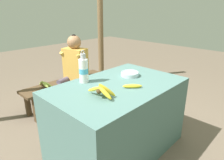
{
  "coord_description": "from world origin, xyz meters",
  "views": [
    {
      "loc": [
        -1.31,
        -1.18,
        1.43
      ],
      "look_at": [
        -0.03,
        0.05,
        0.77
      ],
      "focal_mm": 32.0,
      "sensor_mm": 36.0,
      "label": 1
    }
  ],
  "objects": [
    {
      "name": "ground_plane",
      "position": [
        0.0,
        0.0,
        0.0
      ],
      "size": [
        12.0,
        12.0,
        0.0
      ],
      "primitive_type": "plane",
      "color": "brown"
    },
    {
      "name": "support_post_far",
      "position": [
        1.31,
        1.63,
        1.21
      ],
      "size": [
        0.1,
        0.1,
        2.43
      ],
      "color": "brown",
      "rests_on": "ground_plane"
    },
    {
      "name": "wooden_bench",
      "position": [
        0.22,
        1.23,
        0.32
      ],
      "size": [
        1.32,
        0.32,
        0.38
      ],
      "color": "#4C3823",
      "rests_on": "ground_plane"
    },
    {
      "name": "loose_banana_front",
      "position": [
        0.03,
        -0.15,
        0.75
      ],
      "size": [
        0.15,
        0.15,
        0.04
      ],
      "rotation": [
        0.0,
        0.0,
        -0.77
      ],
      "color": "yellow",
      "rests_on": "market_counter"
    },
    {
      "name": "banana_bunch_green",
      "position": [
        -0.12,
        1.24,
        0.44
      ],
      "size": [
        0.13,
        0.25,
        0.11
      ],
      "color": "#4C381E",
      "rests_on": "wooden_bench"
    },
    {
      "name": "market_counter",
      "position": [
        0.0,
        0.0,
        0.37
      ],
      "size": [
        1.3,
        0.82,
        0.73
      ],
      "color": "#4C706B",
      "rests_on": "ground_plane"
    },
    {
      "name": "serving_bowl",
      "position": [
        0.27,
        0.08,
        0.76
      ],
      "size": [
        0.19,
        0.19,
        0.05
      ],
      "color": "silver",
      "rests_on": "market_counter"
    },
    {
      "name": "seated_vendor",
      "position": [
        0.34,
        1.19,
        0.6
      ],
      "size": [
        0.45,
        0.42,
        1.06
      ],
      "rotation": [
        0.0,
        0.0,
        3.37
      ],
      "color": "#564C60",
      "rests_on": "ground_plane"
    },
    {
      "name": "water_bottle",
      "position": [
        -0.18,
        0.28,
        0.86
      ],
      "size": [
        0.09,
        0.09,
        0.32
      ],
      "color": "white",
      "rests_on": "market_counter"
    },
    {
      "name": "banana_bunch_ripe",
      "position": [
        -0.3,
        -0.09,
        0.79
      ],
      "size": [
        0.14,
        0.28,
        0.14
      ],
      "color": "#4C381E",
      "rests_on": "market_counter"
    }
  ]
}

